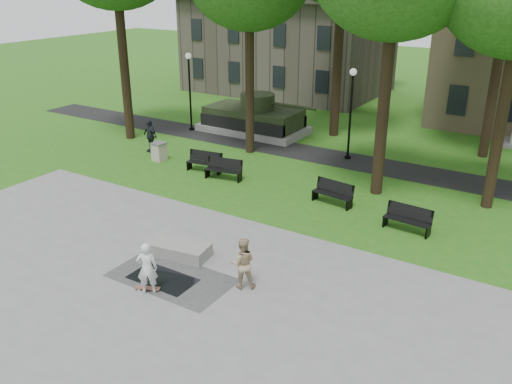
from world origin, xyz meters
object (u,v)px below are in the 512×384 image
skateboarder (147,268)px  park_bench_0 (205,161)px  friend_watching (243,263)px  concrete_block (178,249)px  trash_bin (159,151)px

skateboarder → park_bench_0: 11.07m
skateboarder → friend_watching: 2.91m
friend_watching → skateboarder: bearing=5.4°
concrete_block → park_bench_0: park_bench_0 is taller
park_bench_0 → concrete_block: bearing=-67.2°
trash_bin → park_bench_0: bearing=-1.0°
friend_watching → trash_bin: (-10.52, 7.99, -0.37)m
skateboarder → park_bench_0: (-5.20, 9.76, -0.35)m
skateboarder → concrete_block: bearing=-108.5°
concrete_block → friend_watching: friend_watching is taller
skateboarder → park_bench_0: size_ratio=0.92×
skateboarder → trash_bin: 12.83m
concrete_block → skateboarder: (0.77, -2.33, 0.63)m
concrete_block → friend_watching: bearing=-9.6°
friend_watching → park_bench_0: size_ratio=0.91×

